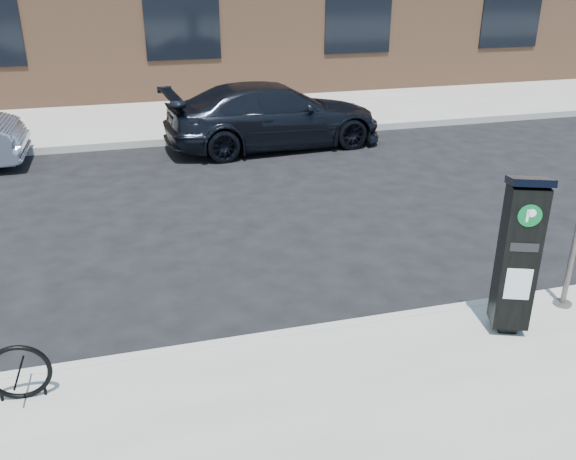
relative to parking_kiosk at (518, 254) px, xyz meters
name	(u,v)px	position (x,y,z in m)	size (l,w,h in m)	color
ground	(324,337)	(-1.80, 0.57, -1.02)	(120.00, 120.00, 0.00)	black
sidewalk_far	(180,90)	(-1.80, 14.57, -0.94)	(60.00, 12.00, 0.15)	gray
curb_near	(325,332)	(-1.80, 0.55, -0.94)	(60.00, 0.12, 0.16)	#9E9B93
curb_far	(209,139)	(-1.80, 8.59, -0.94)	(60.00, 0.12, 0.16)	#9E9B93
parking_kiosk	(518,254)	(0.00, 0.00, 0.00)	(0.49, 0.46, 1.69)	black
bike_rack	(19,373)	(-4.70, 0.17, -0.60)	(0.55, 0.06, 0.54)	black
car_dark	(274,115)	(-0.48, 7.90, -0.34)	(1.89, 4.65, 1.35)	black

